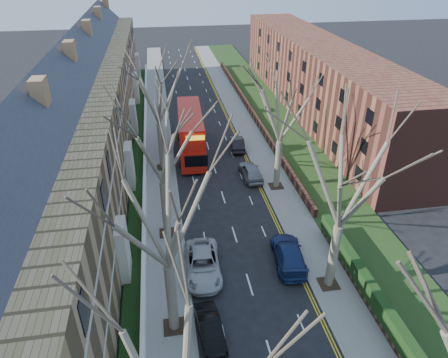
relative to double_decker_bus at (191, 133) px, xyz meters
name	(u,v)px	position (x,y,z in m)	size (l,w,h in m)	color
pavement_left	(158,130)	(-3.84, 7.47, -2.42)	(3.00, 102.00, 0.12)	slate
pavement_right	(245,124)	(8.16, 7.47, -2.42)	(3.00, 102.00, 0.12)	slate
terrace_left	(85,117)	(-11.48, -0.53, 3.05)	(9.70, 78.00, 13.60)	olive
flats_right	(316,77)	(19.62, 11.47, 2.51)	(13.97, 54.00, 10.00)	brown
wall_hedge_right	(400,339)	(9.86, -29.53, -1.36)	(0.70, 24.00, 1.80)	brown
front_wall_left	(145,153)	(-5.49, -0.53, -1.86)	(0.30, 78.00, 1.00)	white
grass_verge_right	(276,121)	(12.66, 7.47, -2.33)	(6.00, 102.00, 0.06)	#1C3212
tree_left_mid	(163,207)	(-3.54, -25.53, 7.08)	(10.50, 10.50, 14.71)	brown
tree_left_far	(159,136)	(-3.54, -15.53, 6.76)	(10.15, 10.15, 14.22)	brown
tree_left_dist	(156,85)	(-3.54, -3.53, 7.08)	(10.50, 10.50, 14.71)	brown
tree_right_mid	(348,172)	(7.86, -23.53, 7.08)	(10.50, 10.50, 14.71)	brown
tree_right_far	(283,101)	(7.86, -9.53, 6.77)	(10.15, 10.15, 14.22)	brown
double_decker_bus	(191,133)	(0.00, 0.00, 0.00)	(3.43, 12.19, 5.01)	red
car_left_mid	(210,328)	(-1.31, -26.46, -1.81)	(1.41, 4.06, 1.34)	black
car_left_far	(203,264)	(-1.08, -20.68, -1.68)	(2.65, 5.74, 1.60)	#A9A9AF
car_right_near	(288,254)	(5.67, -20.63, -1.68)	(2.24, 5.50, 1.60)	navy
car_right_mid	(251,171)	(5.67, -7.19, -1.68)	(1.88, 4.69, 1.60)	gray
car_right_far	(237,144)	(5.64, 0.01, -1.76)	(1.52, 4.36, 1.44)	black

